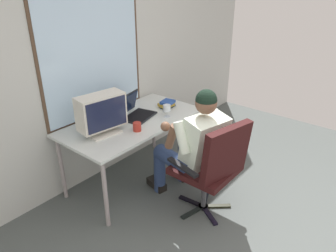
{
  "coord_description": "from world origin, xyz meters",
  "views": [
    {
      "loc": [
        -2.0,
        -0.32,
        2.11
      ],
      "look_at": [
        0.16,
        1.45,
        0.77
      ],
      "focal_mm": 34.62,
      "sensor_mm": 36.0,
      "label": 1
    }
  ],
  "objects_px": {
    "person_seated": "(193,144)",
    "crt_monitor": "(101,112)",
    "laptop": "(134,110)",
    "wine_glass": "(167,109)",
    "book_stack": "(167,104)",
    "office_chair": "(214,164)",
    "desk": "(133,125)",
    "coffee_mug": "(137,127)"
  },
  "relations": [
    {
      "from": "laptop",
      "to": "crt_monitor",
      "type": "bearing_deg",
      "value": -172.49
    },
    {
      "from": "book_stack",
      "to": "coffee_mug",
      "type": "distance_m",
      "value": 0.65
    },
    {
      "from": "person_seated",
      "to": "laptop",
      "type": "distance_m",
      "value": 0.77
    },
    {
      "from": "laptop",
      "to": "coffee_mug",
      "type": "relative_size",
      "value": 4.87
    },
    {
      "from": "office_chair",
      "to": "book_stack",
      "type": "distance_m",
      "value": 1.03
    },
    {
      "from": "crt_monitor",
      "to": "laptop",
      "type": "bearing_deg",
      "value": 7.51
    },
    {
      "from": "coffee_mug",
      "to": "book_stack",
      "type": "bearing_deg",
      "value": 13.58
    },
    {
      "from": "office_chair",
      "to": "crt_monitor",
      "type": "distance_m",
      "value": 1.13
    },
    {
      "from": "coffee_mug",
      "to": "crt_monitor",
      "type": "bearing_deg",
      "value": 138.47
    },
    {
      "from": "person_seated",
      "to": "coffee_mug",
      "type": "relative_size",
      "value": 14.25
    },
    {
      "from": "laptop",
      "to": "book_stack",
      "type": "height_order",
      "value": "laptop"
    },
    {
      "from": "desk",
      "to": "wine_glass",
      "type": "relative_size",
      "value": 11.11
    },
    {
      "from": "wine_glass",
      "to": "person_seated",
      "type": "bearing_deg",
      "value": -111.48
    },
    {
      "from": "crt_monitor",
      "to": "book_stack",
      "type": "relative_size",
      "value": 2.45
    },
    {
      "from": "person_seated",
      "to": "book_stack",
      "type": "relative_size",
      "value": 6.41
    },
    {
      "from": "office_chair",
      "to": "wine_glass",
      "type": "height_order",
      "value": "office_chair"
    },
    {
      "from": "person_seated",
      "to": "laptop",
      "type": "bearing_deg",
      "value": 91.28
    },
    {
      "from": "crt_monitor",
      "to": "wine_glass",
      "type": "bearing_deg",
      "value": -18.21
    },
    {
      "from": "office_chair",
      "to": "laptop",
      "type": "bearing_deg",
      "value": 87.95
    },
    {
      "from": "laptop",
      "to": "wine_glass",
      "type": "bearing_deg",
      "value": -54.34
    },
    {
      "from": "person_seated",
      "to": "office_chair",
      "type": "bearing_deg",
      "value": -101.21
    },
    {
      "from": "desk",
      "to": "laptop",
      "type": "height_order",
      "value": "laptop"
    },
    {
      "from": "office_chair",
      "to": "book_stack",
      "type": "height_order",
      "value": "office_chair"
    },
    {
      "from": "crt_monitor",
      "to": "laptop",
      "type": "relative_size",
      "value": 1.12
    },
    {
      "from": "coffee_mug",
      "to": "desk",
      "type": "bearing_deg",
      "value": 55.63
    },
    {
      "from": "person_seated",
      "to": "book_stack",
      "type": "height_order",
      "value": "person_seated"
    },
    {
      "from": "desk",
      "to": "wine_glass",
      "type": "distance_m",
      "value": 0.4
    },
    {
      "from": "desk",
      "to": "office_chair",
      "type": "xyz_separation_m",
      "value": [
        0.05,
        -0.96,
        -0.11
      ]
    },
    {
      "from": "wine_glass",
      "to": "coffee_mug",
      "type": "height_order",
      "value": "wine_glass"
    },
    {
      "from": "person_seated",
      "to": "coffee_mug",
      "type": "bearing_deg",
      "value": 117.14
    },
    {
      "from": "desk",
      "to": "laptop",
      "type": "xyz_separation_m",
      "value": [
        0.09,
        0.07,
        0.12
      ]
    },
    {
      "from": "crt_monitor",
      "to": "coffee_mug",
      "type": "height_order",
      "value": "crt_monitor"
    },
    {
      "from": "person_seated",
      "to": "wine_glass",
      "type": "height_order",
      "value": "person_seated"
    },
    {
      "from": "office_chair",
      "to": "laptop",
      "type": "height_order",
      "value": "office_chair"
    },
    {
      "from": "desk",
      "to": "laptop",
      "type": "relative_size",
      "value": 3.57
    },
    {
      "from": "crt_monitor",
      "to": "desk",
      "type": "bearing_deg",
      "value": -0.7
    },
    {
      "from": "person_seated",
      "to": "crt_monitor",
      "type": "xyz_separation_m",
      "value": [
        -0.49,
        0.7,
        0.3
      ]
    },
    {
      "from": "office_chair",
      "to": "person_seated",
      "type": "height_order",
      "value": "person_seated"
    },
    {
      "from": "desk",
      "to": "laptop",
      "type": "distance_m",
      "value": 0.17
    },
    {
      "from": "office_chair",
      "to": "crt_monitor",
      "type": "height_order",
      "value": "crt_monitor"
    },
    {
      "from": "office_chair",
      "to": "wine_glass",
      "type": "distance_m",
      "value": 0.83
    },
    {
      "from": "crt_monitor",
      "to": "wine_glass",
      "type": "xyz_separation_m",
      "value": [
        0.68,
        -0.22,
        -0.12
      ]
    }
  ]
}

